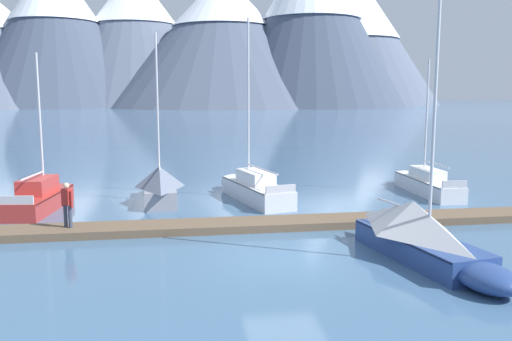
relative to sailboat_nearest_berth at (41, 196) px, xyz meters
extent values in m
plane|color=#426689|center=(9.56, -9.06, -0.56)|extent=(700.00, 700.00, 0.00)
cone|color=#424C60|center=(-35.34, 182.60, 26.57)|extent=(68.50, 68.50, 54.27)
cone|color=slate|center=(-7.52, 191.63, 25.82)|extent=(75.12, 75.12, 52.76)
cone|color=#4C566B|center=(25.07, 175.86, 23.54)|extent=(89.08, 89.08, 48.21)
cone|color=white|center=(25.07, 175.86, 38.03)|extent=(37.49, 37.49, 19.32)
cone|color=#424C60|center=(56.50, 167.94, 30.25)|extent=(68.43, 68.43, 61.64)
cone|color=slate|center=(81.58, 199.65, 28.73)|extent=(76.12, 76.12, 58.59)
cone|color=white|center=(81.58, 199.65, 42.47)|extent=(42.57, 42.57, 31.21)
cube|color=brown|center=(9.56, -5.06, -0.41)|extent=(23.14, 1.77, 0.30)
cylinder|color=#38383D|center=(9.56, -5.76, -0.44)|extent=(22.21, 0.32, 0.24)
cylinder|color=#38383D|center=(9.55, -4.35, -0.44)|extent=(22.21, 0.32, 0.24)
cube|color=#B2332D|center=(-0.05, -0.37, -0.17)|extent=(2.31, 5.21, 0.78)
ellipsoid|color=#B2332D|center=(0.30, 2.35, -0.17)|extent=(1.59, 1.46, 0.74)
cube|color=#501614|center=(-0.05, -0.37, 0.18)|extent=(2.34, 5.12, 0.06)
cylinder|color=silver|center=(0.06, 0.47, 3.37)|extent=(0.10, 0.10, 6.30)
cylinder|color=silver|center=(-0.10, -0.80, 1.09)|extent=(0.40, 2.56, 0.08)
cube|color=#C03A35|center=(-0.03, -0.25, 0.57)|extent=(1.46, 2.40, 0.69)
cube|color=silver|center=(-0.35, -2.79, 0.40)|extent=(1.53, 0.29, 0.36)
cube|color=#93939E|center=(5.39, 0.62, -0.14)|extent=(1.64, 4.49, 0.84)
ellipsoid|color=#93939E|center=(5.29, 3.08, -0.14)|extent=(1.30, 1.42, 0.80)
cube|color=#424247|center=(5.39, 0.62, 0.24)|extent=(1.68, 4.40, 0.06)
cylinder|color=silver|center=(5.37, 1.05, 3.92)|extent=(0.10, 0.10, 7.28)
cylinder|color=silver|center=(5.41, 0.03, 1.23)|extent=(0.17, 2.04, 0.08)
pyramid|color=slate|center=(5.40, 0.29, 0.76)|extent=(1.86, 3.62, 0.97)
cube|color=silver|center=(10.09, 0.20, -0.12)|extent=(2.89, 5.98, 0.88)
ellipsoid|color=silver|center=(9.33, 3.36, -0.12)|extent=(1.80, 2.33, 0.84)
cube|color=slate|center=(10.09, 0.20, 0.28)|extent=(2.90, 5.88, 0.06)
cylinder|color=silver|center=(9.84, 1.24, 4.34)|extent=(0.10, 0.10, 8.04)
cylinder|color=silver|center=(10.26, -0.51, 1.11)|extent=(0.91, 3.51, 0.08)
cube|color=white|center=(10.06, 0.34, 0.61)|extent=(1.69, 2.78, 0.59)
cube|color=silver|center=(10.74, -2.53, 0.50)|extent=(1.42, 0.43, 0.36)
cube|color=navy|center=(13.81, -9.78, -0.18)|extent=(2.55, 5.47, 0.77)
ellipsoid|color=navy|center=(14.33, -12.74, -0.18)|extent=(1.76, 2.33, 0.73)
cube|color=#121D39|center=(13.81, -9.78, 0.16)|extent=(2.58, 5.37, 0.06)
cylinder|color=silver|center=(13.88, -10.22, 4.32)|extent=(0.10, 0.10, 8.23)
cylinder|color=silver|center=(13.63, -8.78, 0.95)|extent=(0.59, 2.89, 0.08)
pyramid|color=silver|center=(13.74, -9.39, 0.73)|extent=(2.62, 4.48, 1.05)
cube|color=white|center=(19.30, 0.65, -0.16)|extent=(1.56, 5.86, 0.81)
ellipsoid|color=white|center=(19.40, 3.78, -0.16)|extent=(1.20, 1.31, 0.77)
cube|color=slate|center=(19.30, 0.65, 0.20)|extent=(1.59, 5.74, 0.06)
cylinder|color=silver|center=(19.32, 1.18, 3.35)|extent=(0.10, 0.10, 6.21)
cylinder|color=silver|center=(19.27, -0.19, 1.13)|extent=(0.17, 2.74, 0.08)
cube|color=white|center=(19.31, 0.79, 0.51)|extent=(1.04, 2.65, 0.53)
cube|color=silver|center=(19.21, -2.18, 0.42)|extent=(1.23, 0.14, 0.36)
cylinder|color=#384256|center=(2.03, -4.92, 0.17)|extent=(0.14, 0.14, 0.86)
cylinder|color=#384256|center=(2.23, -5.09, 0.17)|extent=(0.14, 0.14, 0.86)
cube|color=#B22823|center=(2.13, -5.01, 0.90)|extent=(0.43, 0.41, 0.60)
sphere|color=beige|center=(2.13, -5.01, 1.32)|extent=(0.22, 0.22, 0.22)
cylinder|color=#B22823|center=(1.94, -4.85, 0.83)|extent=(0.09, 0.09, 0.62)
cylinder|color=#B22823|center=(2.32, -5.17, 0.83)|extent=(0.09, 0.09, 0.62)
camera|label=1|loc=(6.08, -25.36, 4.75)|focal=37.53mm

